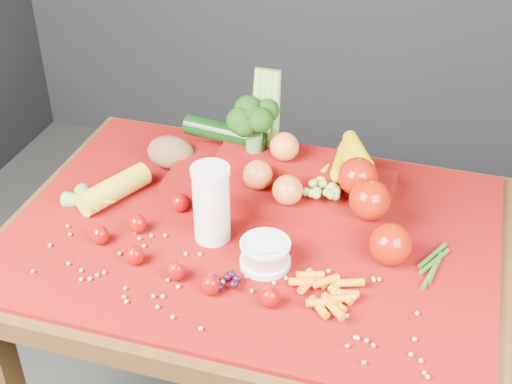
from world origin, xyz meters
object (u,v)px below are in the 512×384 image
(table, at_px, (253,267))
(yogurt_bowl, at_px, (265,253))
(produce_mound, at_px, (295,176))
(milk_glass, at_px, (211,201))

(table, distance_m, yogurt_bowl, 0.18)
(table, xyz_separation_m, produce_mound, (0.05, 0.15, 0.17))
(produce_mound, bearing_deg, milk_glass, -123.66)
(table, bearing_deg, yogurt_bowl, -61.38)
(table, height_order, yogurt_bowl, yogurt_bowl)
(table, distance_m, produce_mound, 0.23)
(milk_glass, bearing_deg, table, 32.51)
(table, xyz_separation_m, yogurt_bowl, (0.06, -0.11, 0.14))
(yogurt_bowl, bearing_deg, table, 118.62)
(milk_glass, xyz_separation_m, yogurt_bowl, (0.13, -0.06, -0.06))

